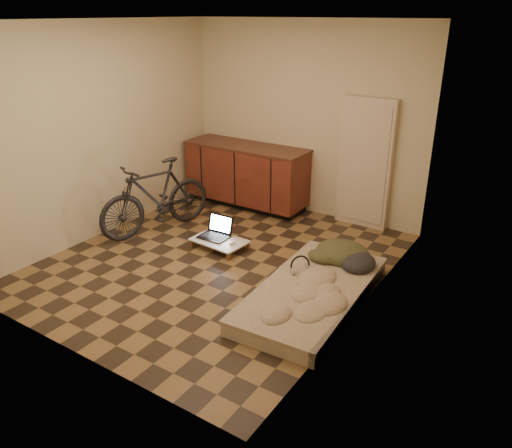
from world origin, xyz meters
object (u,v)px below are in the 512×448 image
Objects in this scene: bicycle at (155,193)px; laptop at (216,232)px; futon at (312,293)px; lap_desk at (219,241)px.

laptop is (0.90, 0.09, -0.36)m from bicycle.
futon is 1.57m from lap_desk.
laptop is (-0.10, 0.07, 0.06)m from lap_desk.
futon is at bearing 6.32° from bicycle.
laptop is at bearing 21.95° from bicycle.
futon is at bearing -20.24° from laptop.
futon is 1.69m from laptop.
lap_desk is 1.90× the size of laptop.
laptop reaches higher than futon.
bicycle reaches higher than laptop.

